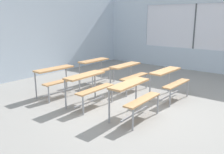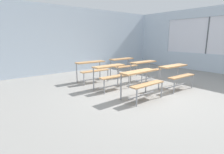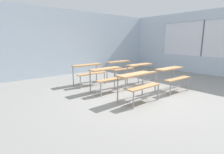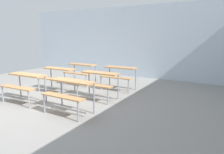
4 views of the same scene
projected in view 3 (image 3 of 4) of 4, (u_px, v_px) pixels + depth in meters
name	position (u px, v px, depth m)	size (l,w,h in m)	color
ground	(139.00, 96.00, 5.19)	(10.00, 9.00, 0.05)	gray
wall_back	(69.00, 43.00, 8.27)	(10.00, 0.12, 3.00)	silver
wall_right	(217.00, 44.00, 7.92)	(0.12, 9.00, 3.00)	silver
desk_bench_r0c0	(138.00, 81.00, 4.60)	(1.11, 0.61, 0.74)	tan
desk_bench_r0c1	(172.00, 74.00, 5.56)	(1.12, 0.63, 0.74)	tan
desk_bench_r1c0	(108.00, 74.00, 5.50)	(1.11, 0.60, 0.74)	tan
desk_bench_r1c1	(142.00, 69.00, 6.46)	(1.11, 0.61, 0.74)	tan
desk_bench_r2c0	(89.00, 69.00, 6.39)	(1.12, 0.63, 0.74)	tan
desk_bench_r2c1	(120.00, 66.00, 7.39)	(1.11, 0.61, 0.74)	tan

